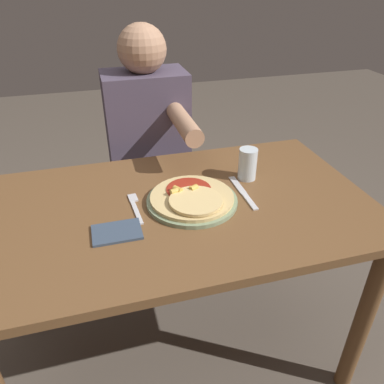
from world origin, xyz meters
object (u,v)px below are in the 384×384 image
at_px(dining_table, 178,232).
at_px(person_diner, 148,144).
at_px(plate, 192,201).
at_px(fork, 135,206).
at_px(pizza, 192,197).
at_px(knife, 243,193).
at_px(drinking_glass, 248,164).

xyz_separation_m(dining_table, person_diner, (0.00, 0.56, 0.09)).
bearing_deg(plate, person_diner, 94.91).
distance_m(plate, fork, 0.18).
bearing_deg(person_diner, dining_table, -90.00).
xyz_separation_m(pizza, knife, (0.18, 0.01, -0.02)).
relative_size(plate, drinking_glass, 2.58).
bearing_deg(dining_table, fork, 169.94).
xyz_separation_m(knife, person_diner, (-0.23, 0.55, -0.03)).
distance_m(pizza, knife, 0.19).
xyz_separation_m(plate, person_diner, (-0.05, 0.56, -0.03)).
xyz_separation_m(dining_table, plate, (0.05, 0.00, 0.12)).
distance_m(dining_table, knife, 0.26).
height_order(fork, drinking_glass, drinking_glass).
bearing_deg(fork, person_diner, 75.77).
bearing_deg(dining_table, person_diner, 90.00).
distance_m(pizza, person_diner, 0.57).
bearing_deg(pizza, person_diner, 94.78).
height_order(drinking_glass, person_diner, person_diner).
xyz_separation_m(pizza, drinking_glass, (0.24, 0.11, 0.03)).
distance_m(plate, drinking_glass, 0.26).
xyz_separation_m(plate, knife, (0.18, 0.01, -0.00)).
bearing_deg(fork, drinking_glass, 10.66).
distance_m(plate, pizza, 0.02).
distance_m(dining_table, drinking_glass, 0.35).
bearing_deg(fork, dining_table, -10.06).
xyz_separation_m(plate, drinking_glass, (0.23, 0.10, 0.05)).
bearing_deg(fork, knife, -2.74).
xyz_separation_m(dining_table, fork, (-0.14, 0.02, 0.12)).
bearing_deg(drinking_glass, pizza, -155.05).
xyz_separation_m(dining_table, drinking_glass, (0.28, 0.10, 0.17)).
distance_m(knife, person_diner, 0.60).
relative_size(pizza, drinking_glass, 2.37).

